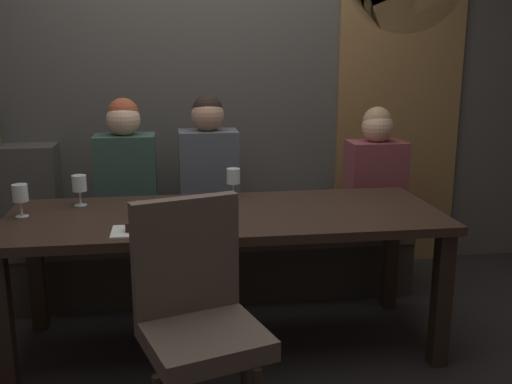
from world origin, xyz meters
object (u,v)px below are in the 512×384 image
Objects in this scene: banquette_bench at (216,260)px; diner_far_end at (376,169)px; dining_table at (226,229)px; wine_glass_center_back at (79,184)px; dessert_plate at (133,229)px; chair_near_side at (197,307)px; wine_glass_end_right at (233,178)px; diner_bearded at (209,166)px; espresso_cup at (140,209)px; wine_glass_far_left at (20,195)px; diner_redhead at (126,170)px; fork_on_table at (164,233)px.

banquette_bench is 3.34× the size of diner_far_end.
dining_table is 13.41× the size of wine_glass_center_back.
dessert_plate is at bearing -114.56° from banquette_bench.
banquette_bench is (0.00, 0.70, -0.42)m from dining_table.
chair_near_side reaches higher than wine_glass_end_right.
chair_near_side is at bearing -130.94° from diner_far_end.
dining_table is 0.82m from wine_glass_center_back.
diner_bearded is 0.79m from espresso_cup.
wine_glass_far_left is (-2.04, -0.61, 0.05)m from diner_far_end.
chair_near_side reaches higher than espresso_cup.
chair_near_side is 1.49m from diner_redhead.
chair_near_side is at bearing -104.36° from dining_table.
diner_far_end reaches higher than fork_on_table.
diner_redhead is at bearing -179.10° from banquette_bench.
diner_redhead is 0.98× the size of diner_bearded.
wine_glass_end_right is at bearing 76.63° from dining_table.
chair_near_side is 5.98× the size of wine_glass_far_left.
diner_bearded is at bearing 74.32° from fork_on_table.
diner_bearded is 0.85m from wine_glass_center_back.
dining_table is at bearing 44.15° from fork_on_table.
fork_on_table is at bearing -70.19° from espresso_cup.
diner_bearded is 5.09× the size of wine_glass_far_left.
espresso_cup is 0.36m from fork_on_table.
wine_glass_end_right is at bearing 75.94° from chair_near_side.
diner_bearded is at bearing 32.86° from wine_glass_center_back.
dessert_plate is 1.12× the size of fork_on_table.
diner_redhead is 1.03m from fork_on_table.
wine_glass_far_left is (-0.47, -0.62, 0.01)m from diner_redhead.
dining_table is 0.74m from diner_bearded.
fork_on_table is at bearing -135.16° from dining_table.
diner_redhead reaches higher than dining_table.
wine_glass_end_right is (0.07, -0.39, 0.62)m from banquette_bench.
dessert_plate is (-1.48, -0.95, -0.05)m from diner_far_end.
diner_far_end reaches higher than wine_glass_far_left.
dining_table is 11.58× the size of dessert_plate.
diner_redhead reaches higher than espresso_cup.
chair_near_side is 0.47m from fork_on_table.
dining_table is at bearing -146.68° from diner_far_end.
diner_redhead is at bearing -177.62° from diner_bearded.
diner_redhead reaches higher than dessert_plate.
espresso_cup is 0.63× the size of dessert_plate.
wine_glass_center_back is at bearing 120.09° from dessert_plate.
wine_glass_end_right is at bearing 12.67° from wine_glass_far_left.
wine_glass_far_left is (-1.01, 0.07, 0.20)m from dining_table.
diner_far_end reaches higher than chair_near_side.
dining_table is 12.94× the size of fork_on_table.
wine_glass_far_left reaches higher than banquette_bench.
wine_glass_far_left is (-0.97, -0.64, 0.01)m from diner_bearded.
banquette_bench is 1.08m from wine_glass_center_back.
diner_bearded is at bearing 60.04° from espresso_cup.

